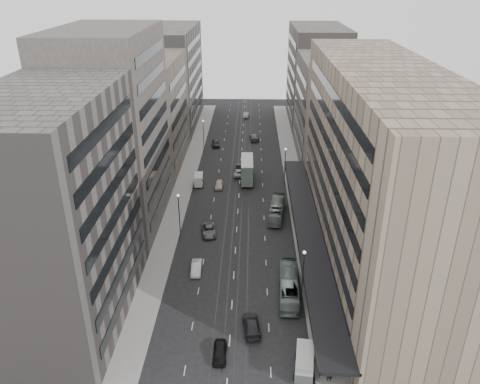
# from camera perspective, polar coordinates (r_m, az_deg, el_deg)

# --- Properties ---
(ground) EXTENTS (220.00, 220.00, 0.00)m
(ground) POSITION_cam_1_polar(r_m,az_deg,el_deg) (71.65, -0.79, -10.56)
(ground) COLOR black
(ground) RESTS_ON ground
(sidewalk_right) EXTENTS (4.00, 125.00, 0.15)m
(sidewalk_right) POSITION_cam_1_polar(r_m,az_deg,el_deg) (104.74, 6.57, 1.55)
(sidewalk_right) COLOR gray
(sidewalk_right) RESTS_ON ground
(sidewalk_left) EXTENTS (4.00, 125.00, 0.15)m
(sidewalk_left) POSITION_cam_1_polar(r_m,az_deg,el_deg) (105.30, -6.56, 1.68)
(sidewalk_left) COLOR gray
(sidewalk_left) RESTS_ON ground
(department_store) EXTENTS (19.20, 60.00, 30.00)m
(department_store) POSITION_cam_1_polar(r_m,az_deg,el_deg) (73.83, 16.28, 2.77)
(department_store) COLOR gray
(department_store) RESTS_ON ground
(building_right_mid) EXTENTS (15.00, 28.00, 24.00)m
(building_right_mid) POSITION_cam_1_polar(r_m,az_deg,el_deg) (115.61, 11.05, 9.81)
(building_right_mid) COLOR #46403C
(building_right_mid) RESTS_ON ground
(building_right_far) EXTENTS (15.00, 32.00, 28.00)m
(building_right_far) POSITION_cam_1_polar(r_m,az_deg,el_deg) (144.05, 9.30, 13.79)
(building_right_far) COLOR #5D5754
(building_right_far) RESTS_ON ground
(building_left_a) EXTENTS (15.00, 28.00, 30.00)m
(building_left_a) POSITION_cam_1_polar(r_m,az_deg,el_deg) (61.67, -21.59, -2.56)
(building_left_a) COLOR #5D5754
(building_left_a) RESTS_ON ground
(building_left_b) EXTENTS (15.00, 26.00, 34.00)m
(building_left_b) POSITION_cam_1_polar(r_m,az_deg,el_deg) (84.44, -15.21, 7.21)
(building_left_b) COLOR #46403C
(building_left_b) RESTS_ON ground
(building_left_c) EXTENTS (15.00, 28.00, 25.00)m
(building_left_c) POSITION_cam_1_polar(r_m,az_deg,el_deg) (110.74, -11.24, 9.39)
(building_left_c) COLOR #736959
(building_left_c) RESTS_ON ground
(building_left_d) EXTENTS (15.00, 38.00, 28.00)m
(building_left_d) POSITION_cam_1_polar(r_m,az_deg,el_deg) (141.88, -8.53, 13.66)
(building_left_d) COLOR #5D5754
(building_left_d) RESTS_ON ground
(lamp_right_near) EXTENTS (0.44, 0.44, 8.32)m
(lamp_right_near) POSITION_cam_1_polar(r_m,az_deg,el_deg) (64.93, 7.71, -9.45)
(lamp_right_near) COLOR #262628
(lamp_right_near) RESTS_ON ground
(lamp_right_far) EXTENTS (0.44, 0.44, 8.32)m
(lamp_right_far) POSITION_cam_1_polar(r_m,az_deg,el_deg) (100.29, 5.51, 3.67)
(lamp_right_far) COLOR #262628
(lamp_right_far) RESTS_ON ground
(lamp_left_near) EXTENTS (0.44, 0.44, 8.32)m
(lamp_left_near) POSITION_cam_1_polar(r_m,az_deg,el_deg) (80.01, -7.45, -2.29)
(lamp_left_near) COLOR #262628
(lamp_left_near) RESTS_ON ground
(lamp_left_far) EXTENTS (0.44, 0.44, 8.32)m
(lamp_left_far) POSITION_cam_1_polar(r_m,az_deg,el_deg) (119.47, -4.49, 7.30)
(lamp_left_far) COLOR #262628
(lamp_left_far) RESTS_ON ground
(bus_near) EXTENTS (3.06, 11.09, 3.06)m
(bus_near) POSITION_cam_1_polar(r_m,az_deg,el_deg) (68.09, 5.96, -11.29)
(bus_near) COLOR gray
(bus_near) RESTS_ON ground
(bus_far) EXTENTS (3.70, 10.51, 2.87)m
(bus_far) POSITION_cam_1_polar(r_m,az_deg,el_deg) (88.14, 4.49, -2.16)
(bus_far) COLOR gray
(bus_far) RESTS_ON ground
(double_decker) EXTENTS (2.92, 9.18, 5.00)m
(double_decker) POSITION_cam_1_polar(r_m,az_deg,el_deg) (102.51, 0.87, 2.77)
(double_decker) COLOR slate
(double_decker) RESTS_ON ground
(vw_microbus) EXTENTS (2.71, 5.04, 2.60)m
(vw_microbus) POSITION_cam_1_polar(r_m,az_deg,el_deg) (57.56, 7.86, -19.75)
(vw_microbus) COLOR #4C5253
(vw_microbus) RESTS_ON ground
(panel_van) EXTENTS (2.12, 4.01, 2.47)m
(panel_van) POSITION_cam_1_polar(r_m,az_deg,el_deg) (101.17, -5.06, 1.53)
(panel_van) COLOR beige
(panel_van) RESTS_ON ground
(sedan_0) EXTENTS (1.71, 4.14, 1.41)m
(sedan_0) POSITION_cam_1_polar(r_m,az_deg,el_deg) (59.20, -2.47, -18.93)
(sedan_0) COLOR black
(sedan_0) RESTS_ON ground
(sedan_1) EXTENTS (1.67, 4.35, 1.41)m
(sedan_1) POSITION_cam_1_polar(r_m,az_deg,el_deg) (73.14, -5.34, -9.17)
(sedan_1) COLOR silver
(sedan_1) RESTS_ON ground
(sedan_2) EXTENTS (3.04, 5.41, 1.43)m
(sedan_2) POSITION_cam_1_polar(r_m,az_deg,el_deg) (82.67, -3.81, -4.70)
(sedan_2) COLOR slate
(sedan_2) RESTS_ON ground
(sedan_3) EXTENTS (2.76, 5.44, 1.51)m
(sedan_3) POSITION_cam_1_polar(r_m,az_deg,el_deg) (62.57, 1.41, -15.91)
(sedan_3) COLOR #232325
(sedan_3) RESTS_ON ground
(sedan_4) EXTENTS (1.74, 4.21, 1.42)m
(sedan_4) POSITION_cam_1_polar(r_m,az_deg,el_deg) (100.00, -2.56, 0.91)
(sedan_4) COLOR beige
(sedan_4) RESTS_ON ground
(sedan_5) EXTENTS (1.75, 4.54, 1.48)m
(sedan_5) POSITION_cam_1_polar(r_m,az_deg,el_deg) (108.09, -0.06, 2.88)
(sedan_5) COLOR black
(sedan_5) RESTS_ON ground
(sedan_6) EXTENTS (2.80, 5.24, 1.40)m
(sedan_6) POSITION_cam_1_polar(r_m,az_deg,el_deg) (106.13, -0.06, 2.42)
(sedan_6) COLOR #B9BAB5
(sedan_6) RESTS_ON ground
(sedan_7) EXTENTS (2.60, 5.64, 1.60)m
(sedan_7) POSITION_cam_1_polar(r_m,az_deg,el_deg) (129.20, 1.73, 6.71)
(sedan_7) COLOR #59595C
(sedan_7) RESTS_ON ground
(sedan_8) EXTENTS (2.42, 4.99, 1.64)m
(sedan_8) POSITION_cam_1_polar(r_m,az_deg,el_deg) (124.39, -2.95, 5.95)
(sedan_8) COLOR #272729
(sedan_8) RESTS_ON ground
(sedan_9) EXTENTS (1.95, 4.69, 1.51)m
(sedan_9) POSITION_cam_1_polar(r_m,az_deg,el_deg) (150.53, 0.76, 9.41)
(sedan_9) COLOR #BAAB9A
(sedan_9) RESTS_ON ground
(pedestrian) EXTENTS (0.74, 0.49, 2.02)m
(pedestrian) POSITION_cam_1_polar(r_m,az_deg,el_deg) (57.10, 10.85, -20.91)
(pedestrian) COLOR black
(pedestrian) RESTS_ON sidewalk_right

